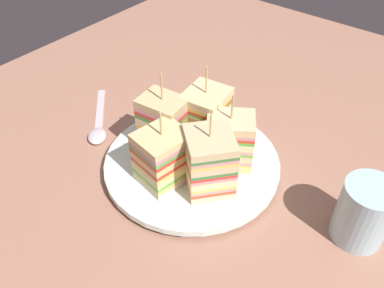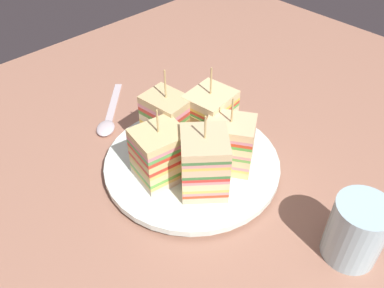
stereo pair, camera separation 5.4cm
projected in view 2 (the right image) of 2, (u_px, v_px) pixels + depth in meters
The scene contains 10 objects.
ground_plane at pixel (192, 173), 57.57cm from camera, with size 115.96×93.36×1.80cm, color #A4715B.
plate at pixel (192, 164), 56.31cm from camera, with size 24.26×24.26×1.67cm.
sandwich_wedge_0 at pixel (204, 163), 49.66cm from camera, with size 8.32×8.38×11.29cm.
sandwich_wedge_1 at pixel (229, 144), 52.89cm from camera, with size 7.48×7.86×10.90cm.
sandwich_wedge_2 at pixel (210, 118), 56.41cm from camera, with size 6.84×6.20×12.08cm.
sandwich_wedge_3 at pixel (169, 121), 56.03cm from camera, with size 5.35×6.68×12.19cm.
sandwich_wedge_4 at pixel (160, 154), 51.28cm from camera, with size 7.00×6.35×10.78cm.
chip_pile at pixel (186, 156), 55.14cm from camera, with size 6.90×6.62×1.55cm.
spoon at pixel (108, 122), 64.39cm from camera, with size 12.01×12.13×1.00cm.
drinking_glass at pixel (355, 234), 44.47cm from camera, with size 6.22×6.22×8.05cm.
Camera 2 is at (28.01, 29.15, 40.30)cm, focal length 37.77 mm.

